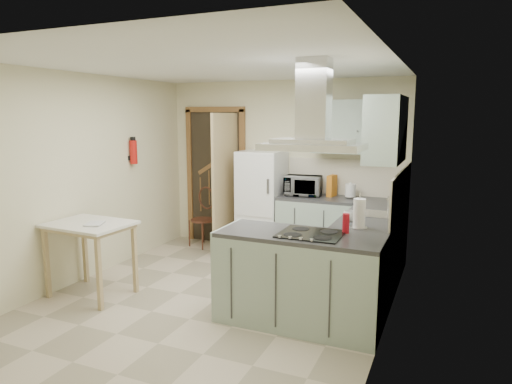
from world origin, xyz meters
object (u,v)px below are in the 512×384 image
at_px(peninsula, 300,279).
at_px(drop_leaf_table, 91,259).
at_px(fridge, 262,203).
at_px(microwave, 303,186).
at_px(bentwood_chair, 203,220).
at_px(extractor_hood, 313,147).

distance_m(peninsula, drop_leaf_table, 2.37).
xyz_separation_m(fridge, microwave, (0.61, 0.01, 0.29)).
xyz_separation_m(peninsula, bentwood_chair, (-2.20, 1.94, -0.04)).
xyz_separation_m(peninsula, extractor_hood, (0.10, 0.00, 1.27)).
relative_size(extractor_hood, drop_leaf_table, 1.01).
distance_m(bentwood_chair, microwave, 1.70).
bearing_deg(bentwood_chair, fridge, 19.52).
distance_m(fridge, extractor_hood, 2.57).
height_order(fridge, bentwood_chair, fridge).
bearing_deg(extractor_hood, drop_leaf_table, -174.35).
height_order(bentwood_chair, microwave, microwave).
relative_size(bentwood_chair, microwave, 1.69).
xyz_separation_m(drop_leaf_table, bentwood_chair, (0.16, 2.19, -0.00)).
bearing_deg(microwave, extractor_hood, -77.22).
bearing_deg(fridge, drop_leaf_table, -117.07).
distance_m(extractor_hood, drop_leaf_table, 2.80).
relative_size(fridge, bentwood_chair, 1.81).
relative_size(peninsula, microwave, 3.16).
xyz_separation_m(fridge, peninsula, (1.22, -1.98, -0.30)).
height_order(fridge, extractor_hood, extractor_hood).
height_order(peninsula, extractor_hood, extractor_hood).
height_order(drop_leaf_table, microwave, microwave).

